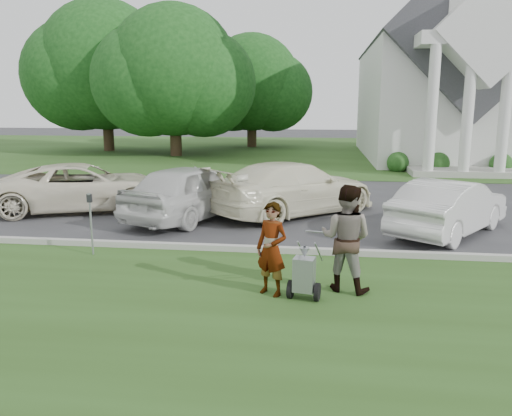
% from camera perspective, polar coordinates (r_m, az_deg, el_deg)
% --- Properties ---
extents(ground, '(120.00, 120.00, 0.00)m').
position_cam_1_polar(ground, '(11.03, -1.20, -5.88)').
color(ground, '#333335').
rests_on(ground, ground).
extents(grass_strip, '(80.00, 7.00, 0.01)m').
position_cam_1_polar(grass_strip, '(8.26, -4.37, -12.06)').
color(grass_strip, '#2A4818').
rests_on(grass_strip, ground).
extents(church_lawn, '(80.00, 30.00, 0.01)m').
position_cam_1_polar(church_lawn, '(37.58, 4.99, 6.57)').
color(church_lawn, '#2A4818').
rests_on(church_lawn, ground).
extents(curb, '(80.00, 0.18, 0.15)m').
position_cam_1_polar(curb, '(11.53, -0.79, -4.70)').
color(curb, '#9E9E93').
rests_on(curb, ground).
extents(church, '(9.19, 19.00, 24.10)m').
position_cam_1_polar(church, '(34.42, 20.58, 15.32)').
color(church, white).
rests_on(church, ground).
extents(tree_left, '(10.63, 8.40, 9.71)m').
position_cam_1_polar(tree_left, '(33.83, -9.40, 14.56)').
color(tree_left, '#332316').
rests_on(tree_left, ground).
extents(tree_far, '(11.64, 9.20, 10.73)m').
position_cam_1_polar(tree_far, '(38.74, -16.93, 14.70)').
color(tree_far, '#332316').
rests_on(tree_far, ground).
extents(tree_back, '(9.61, 7.60, 8.89)m').
position_cam_1_polar(tree_back, '(40.80, -0.50, 13.65)').
color(tree_back, '#332316').
rests_on(tree_back, ground).
extents(striping_cart, '(0.63, 1.15, 1.02)m').
position_cam_1_polar(striping_cart, '(8.75, 5.53, -7.67)').
color(striping_cart, black).
rests_on(striping_cart, ground).
extents(person_left, '(0.73, 0.65, 1.67)m').
position_cam_1_polar(person_left, '(8.79, 1.80, -4.80)').
color(person_left, '#999999').
rests_on(person_left, ground).
extents(person_right, '(1.14, 1.01, 1.95)m').
position_cam_1_polar(person_right, '(9.11, 10.23, -3.49)').
color(person_right, '#999999').
rests_on(person_right, ground).
extents(parking_meter_near, '(0.10, 0.09, 1.42)m').
position_cam_1_polar(parking_meter_near, '(11.70, -18.38, -0.93)').
color(parking_meter_near, '#95979D').
rests_on(parking_meter_near, ground).
extents(car_a, '(5.97, 4.35, 1.51)m').
position_cam_1_polar(car_a, '(16.93, -19.12, 2.29)').
color(car_a, beige).
rests_on(car_a, ground).
extents(car_b, '(3.58, 5.24, 1.66)m').
position_cam_1_polar(car_b, '(14.93, -7.42, 1.94)').
color(car_b, silver).
rests_on(car_b, ground).
extents(car_c, '(5.62, 5.53, 1.63)m').
position_cam_1_polar(car_c, '(15.44, 4.37, 2.28)').
color(car_c, white).
rests_on(car_c, ground).
extents(car_d, '(3.79, 4.43, 1.44)m').
position_cam_1_polar(car_d, '(13.97, 21.24, 0.12)').
color(car_d, silver).
rests_on(car_d, ground).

